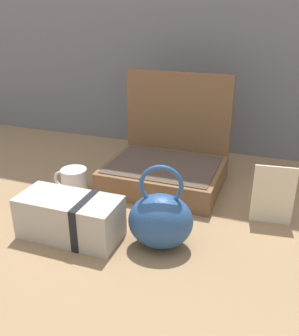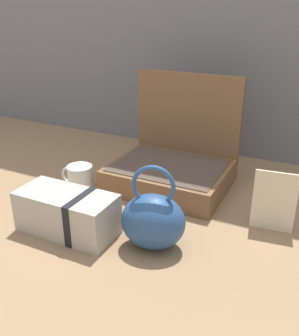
# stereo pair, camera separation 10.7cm
# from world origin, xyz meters

# --- Properties ---
(ground_plane) EXTENTS (6.00, 6.00, 0.00)m
(ground_plane) POSITION_xyz_m (0.00, 0.00, 0.00)
(ground_plane) COLOR #8C6D4C
(open_suitcase) EXTENTS (0.38, 0.32, 0.36)m
(open_suitcase) POSITION_xyz_m (-0.03, 0.20, 0.08)
(open_suitcase) COLOR brown
(open_suitcase) RESTS_ON ground_plane
(teal_pouch_handbag) EXTENTS (0.19, 0.16, 0.23)m
(teal_pouch_handbag) POSITION_xyz_m (0.07, -0.17, 0.08)
(teal_pouch_handbag) COLOR #284C7F
(teal_pouch_handbag) RESTS_ON ground_plane
(cream_toiletry_bag) EXTENTS (0.27, 0.13, 0.12)m
(cream_toiletry_bag) POSITION_xyz_m (-0.17, -0.21, 0.06)
(cream_toiletry_bag) COLOR #B2A899
(cream_toiletry_bag) RESTS_ON ground_plane
(coffee_mug) EXTENTS (0.12, 0.08, 0.09)m
(coffee_mug) POSITION_xyz_m (-0.29, 0.01, 0.04)
(coffee_mug) COLOR silver
(coffee_mug) RESTS_ON ground_plane
(info_card_left) EXTENTS (0.11, 0.02, 0.17)m
(info_card_left) POSITION_xyz_m (0.33, 0.04, 0.09)
(info_card_left) COLOR beige
(info_card_left) RESTS_ON ground_plane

